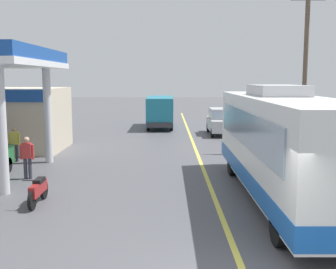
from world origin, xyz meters
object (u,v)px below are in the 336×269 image
at_px(minibus_opposing_lane, 159,109).
at_px(car_trailing_behind_bus, 220,120).
at_px(coach_bus_main, 282,147).
at_px(motorcycle_parked_forecourt, 37,190).
at_px(pedestrian_by_shop, 14,142).
at_px(pedestrian_near_pump, 26,155).

bearing_deg(minibus_opposing_lane, car_trailing_behind_bus, -42.73).
distance_m(coach_bus_main, car_trailing_behind_bus, 15.78).
xyz_separation_m(motorcycle_parked_forecourt, car_trailing_behind_bus, (7.79, 16.38, 0.57)).
bearing_deg(motorcycle_parked_forecourt, pedestrian_by_shop, 115.38).
bearing_deg(pedestrian_near_pump, coach_bus_main, -16.18).
distance_m(coach_bus_main, pedestrian_by_shop, 12.57).
bearing_deg(pedestrian_by_shop, motorcycle_parked_forecourt, -64.62).
height_order(coach_bus_main, pedestrian_by_shop, coach_bus_main).
bearing_deg(motorcycle_parked_forecourt, minibus_opposing_lane, 80.41).
distance_m(minibus_opposing_lane, car_trailing_behind_bus, 5.93).
bearing_deg(coach_bus_main, motorcycle_parked_forecourt, -175.44).
bearing_deg(pedestrian_near_pump, minibus_opposing_lane, 74.08).
bearing_deg(pedestrian_by_shop, minibus_opposing_lane, 64.18).
xyz_separation_m(minibus_opposing_lane, pedestrian_near_pump, (-4.88, -17.09, -0.54)).
distance_m(coach_bus_main, minibus_opposing_lane, 20.25).
bearing_deg(motorcycle_parked_forecourt, coach_bus_main, 4.56).
bearing_deg(pedestrian_by_shop, pedestrian_near_pump, -62.82).
distance_m(motorcycle_parked_forecourt, pedestrian_by_shop, 7.43).
height_order(pedestrian_near_pump, car_trailing_behind_bus, car_trailing_behind_bus).
bearing_deg(pedestrian_near_pump, motorcycle_parked_forecourt, -66.53).
relative_size(motorcycle_parked_forecourt, pedestrian_by_shop, 1.08).
bearing_deg(car_trailing_behind_bus, motorcycle_parked_forecourt, -115.43).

